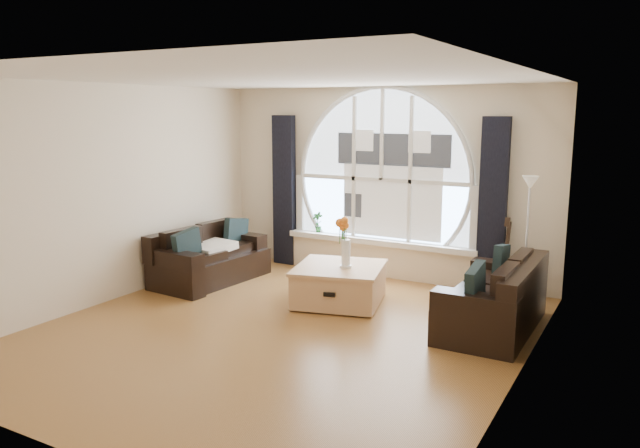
{
  "coord_description": "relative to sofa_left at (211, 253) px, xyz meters",
  "views": [
    {
      "loc": [
        3.5,
        -5.36,
        2.38
      ],
      "look_at": [
        0.0,
        0.9,
        1.05
      ],
      "focal_mm": 34.65,
      "sensor_mm": 36.0,
      "label": 1
    }
  ],
  "objects": [
    {
      "name": "ground",
      "position": [
        1.95,
        -1.24,
        -0.4
      ],
      "size": [
        5.0,
        5.5,
        0.01
      ],
      "primitive_type": "cube",
      "color": "brown",
      "rests_on": "ground"
    },
    {
      "name": "ceiling",
      "position": [
        1.95,
        -1.24,
        2.3
      ],
      "size": [
        5.0,
        5.5,
        0.01
      ],
      "primitive_type": "cube",
      "color": "silver",
      "rests_on": "ground"
    },
    {
      "name": "wall_back",
      "position": [
        1.95,
        1.51,
        0.95
      ],
      "size": [
        5.0,
        0.01,
        2.7
      ],
      "primitive_type": "cube",
      "color": "beige",
      "rests_on": "ground"
    },
    {
      "name": "wall_front",
      "position": [
        1.95,
        -3.99,
        0.95
      ],
      "size": [
        5.0,
        0.01,
        2.7
      ],
      "primitive_type": "cube",
      "color": "beige",
      "rests_on": "ground"
    },
    {
      "name": "wall_left",
      "position": [
        -0.55,
        -1.24,
        0.95
      ],
      "size": [
        0.01,
        5.5,
        2.7
      ],
      "primitive_type": "cube",
      "color": "beige",
      "rests_on": "ground"
    },
    {
      "name": "wall_right",
      "position": [
        4.45,
        -1.24,
        0.95
      ],
      "size": [
        0.01,
        5.5,
        2.7
      ],
      "primitive_type": "cube",
      "color": "beige",
      "rests_on": "ground"
    },
    {
      "name": "attic_slope",
      "position": [
        4.15,
        -1.24,
        1.95
      ],
      "size": [
        0.92,
        5.5,
        0.72
      ],
      "primitive_type": "cube",
      "color": "silver",
      "rests_on": "ground"
    },
    {
      "name": "arched_window",
      "position": [
        1.95,
        1.48,
        1.23
      ],
      "size": [
        2.6,
        0.06,
        2.15
      ],
      "primitive_type": "cube",
      "color": "silver",
      "rests_on": "wall_back"
    },
    {
      "name": "window_sill",
      "position": [
        1.95,
        1.41,
        0.11
      ],
      "size": [
        2.9,
        0.22,
        0.08
      ],
      "primitive_type": "cube",
      "color": "white",
      "rests_on": "wall_back"
    },
    {
      "name": "window_frame",
      "position": [
        1.95,
        1.45,
        1.23
      ],
      "size": [
        2.76,
        0.08,
        2.15
      ],
      "primitive_type": "cube",
      "color": "white",
      "rests_on": "wall_back"
    },
    {
      "name": "neighbor_house",
      "position": [
        2.1,
        1.46,
        1.1
      ],
      "size": [
        1.7,
        0.02,
        1.5
      ],
      "primitive_type": "cube",
      "color": "silver",
      "rests_on": "wall_back"
    },
    {
      "name": "curtain_left",
      "position": [
        0.35,
        1.39,
        0.75
      ],
      "size": [
        0.35,
        0.12,
        2.3
      ],
      "primitive_type": "cube",
      "color": "black",
      "rests_on": "ground"
    },
    {
      "name": "curtain_right",
      "position": [
        3.55,
        1.39,
        0.75
      ],
      "size": [
        0.35,
        0.12,
        2.3
      ],
      "primitive_type": "cube",
      "color": "black",
      "rests_on": "ground"
    },
    {
      "name": "sofa_left",
      "position": [
        0.0,
        0.0,
        0.0
      ],
      "size": [
        0.97,
        1.73,
        0.74
      ],
      "primitive_type": "cube",
      "rotation": [
        0.0,
        0.0,
        -0.08
      ],
      "color": "black",
      "rests_on": "ground"
    },
    {
      "name": "sofa_right",
      "position": [
        3.93,
        -0.01,
        0.0
      ],
      "size": [
        0.87,
        1.72,
        0.76
      ],
      "primitive_type": "cube",
      "rotation": [
        0.0,
        0.0,
        -0.01
      ],
      "color": "black",
      "rests_on": "ground"
    },
    {
      "name": "coffee_chest",
      "position": [
        2.04,
        -0.01,
        -0.14
      ],
      "size": [
        1.28,
        1.28,
        0.51
      ],
      "primitive_type": "cube",
      "rotation": [
        0.0,
        0.0,
        0.25
      ],
      "color": "tan",
      "rests_on": "ground"
    },
    {
      "name": "throw_blanket",
      "position": [
        0.03,
        -0.03,
        0.1
      ],
      "size": [
        0.63,
        0.63,
        0.1
      ],
      "primitive_type": "cube",
      "rotation": [
        0.0,
        0.0,
        -0.16
      ],
      "color": "silver",
      "rests_on": "sofa_left"
    },
    {
      "name": "vase_flowers",
      "position": [
        2.14,
        -0.03,
        0.46
      ],
      "size": [
        0.24,
        0.24,
        0.7
      ],
      "primitive_type": "cube",
      "color": "white",
      "rests_on": "coffee_chest"
    },
    {
      "name": "floor_lamp",
      "position": [
        4.06,
        1.06,
        0.4
      ],
      "size": [
        0.24,
        0.24,
        1.6
      ],
      "primitive_type": "cube",
      "color": "#B2B2B2",
      "rests_on": "ground"
    },
    {
      "name": "guitar",
      "position": [
        3.8,
        1.26,
        0.13
      ],
      "size": [
        0.38,
        0.27,
        1.06
      ],
      "primitive_type": "cube",
      "rotation": [
        0.0,
        0.0,
        -0.08
      ],
      "color": "#976130",
      "rests_on": "ground"
    },
    {
      "name": "potted_plant",
      "position": [
        0.93,
        1.41,
        0.31
      ],
      "size": [
        0.17,
        0.12,
        0.31
      ],
      "primitive_type": "imported",
      "rotation": [
        0.0,
        0.0,
        -0.08
      ],
      "color": "#1E6023",
      "rests_on": "window_sill"
    }
  ]
}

